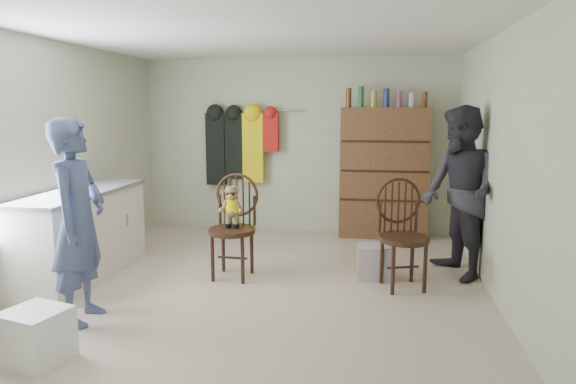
% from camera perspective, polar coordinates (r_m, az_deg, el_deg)
% --- Properties ---
extents(ground_plane, '(5.00, 5.00, 0.00)m').
position_cam_1_polar(ground_plane, '(5.30, -3.07, -10.47)').
color(ground_plane, beige).
rests_on(ground_plane, ground).
extents(room_walls, '(5.00, 5.00, 5.00)m').
position_cam_1_polar(room_walls, '(5.51, -2.02, 7.08)').
color(room_walls, beige).
rests_on(room_walls, ground).
extents(counter, '(0.64, 1.86, 0.94)m').
position_cam_1_polar(counter, '(5.89, -22.05, -4.34)').
color(counter, silver).
rests_on(counter, ground).
extents(plastic_tub, '(0.48, 0.47, 0.38)m').
position_cam_1_polar(plastic_tub, '(4.20, -26.17, -14.13)').
color(plastic_tub, white).
rests_on(plastic_tub, ground).
extents(chair_front, '(0.51, 0.51, 1.10)m').
position_cam_1_polar(chair_front, '(5.48, -6.08, -2.89)').
color(chair_front, '#3F2416').
rests_on(chair_front, ground).
extents(chair_far, '(0.61, 0.61, 1.10)m').
position_cam_1_polar(chair_far, '(5.28, 12.54, -4.09)').
color(chair_far, '#3F2416').
rests_on(chair_far, ground).
extents(striped_bag, '(0.36, 0.29, 0.36)m').
position_cam_1_polar(striped_bag, '(5.56, 9.54, -7.69)').
color(striped_bag, '#E57278').
rests_on(striped_bag, ground).
extents(person_left, '(0.48, 0.67, 1.72)m').
position_cam_1_polar(person_left, '(4.62, -22.27, -3.05)').
color(person_left, '#414D78').
rests_on(person_left, ground).
extents(person_right, '(0.95, 1.07, 1.83)m').
position_cam_1_polar(person_right, '(5.67, 18.53, -0.10)').
color(person_right, '#2D2B33').
rests_on(person_right, ground).
extents(dresser, '(1.20, 0.39, 2.08)m').
position_cam_1_polar(dresser, '(7.22, 10.60, 2.16)').
color(dresser, brown).
rests_on(dresser, ground).
extents(coat_rack, '(1.42, 0.12, 1.09)m').
position_cam_1_polar(coat_rack, '(7.51, -5.44, 5.15)').
color(coat_rack, '#99999E').
rests_on(coat_rack, ground).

